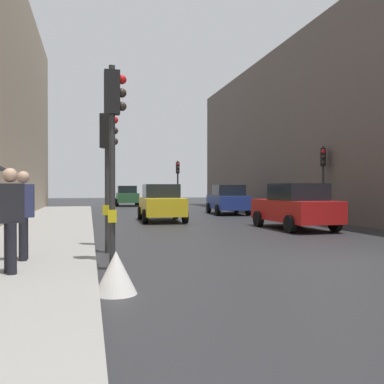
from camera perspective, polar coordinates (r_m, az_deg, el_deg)
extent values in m
plane|color=#28282B|center=(10.27, 19.39, -8.42)|extent=(120.00, 120.00, 0.00)
cube|color=gray|center=(14.69, -19.39, -5.39)|extent=(3.36, 40.00, 0.16)
cylinder|color=#2D2D2D|center=(10.85, -11.05, 1.38)|extent=(0.12, 0.12, 3.51)
cube|color=black|center=(10.94, -11.06, 7.86)|extent=(0.37, 0.34, 0.84)
cube|color=yellow|center=(10.87, -11.04, -2.34)|extent=(0.23, 0.25, 0.24)
sphere|color=red|center=(10.91, -10.13, 9.27)|extent=(0.18, 0.18, 0.18)
sphere|color=#2D231E|center=(10.87, -10.12, 7.91)|extent=(0.18, 0.18, 0.18)
sphere|color=#2D231E|center=(10.84, -10.12, 6.55)|extent=(0.18, 0.18, 0.18)
cylinder|color=#2D2D2D|center=(21.00, 16.80, 1.00)|extent=(0.12, 0.12, 3.52)
cube|color=black|center=(21.05, 16.81, 4.38)|extent=(0.35, 0.38, 0.84)
cube|color=yellow|center=(21.01, 16.79, -0.95)|extent=(0.25, 0.23, 0.24)
sphere|color=red|center=(20.87, 16.83, 5.13)|extent=(0.18, 0.18, 0.18)
sphere|color=#2D231E|center=(20.86, 16.83, 4.42)|extent=(0.18, 0.18, 0.18)
sphere|color=#2D231E|center=(20.84, 16.83, 3.70)|extent=(0.18, 0.18, 0.18)
cylinder|color=#2D2D2D|center=(8.55, -10.43, 3.10)|extent=(0.12, 0.12, 3.96)
cube|color=black|center=(8.74, -10.45, 12.70)|extent=(0.30, 0.24, 0.84)
cube|color=yellow|center=(8.56, -10.42, -3.12)|extent=(0.16, 0.20, 0.24)
sphere|color=red|center=(8.81, -9.18, 14.34)|extent=(0.18, 0.18, 0.18)
sphere|color=#2D231E|center=(8.75, -9.17, 12.69)|extent=(0.18, 0.18, 0.18)
sphere|color=#2D231E|center=(8.70, -9.17, 11.02)|extent=(0.18, 0.18, 0.18)
cylinder|color=#2D2D2D|center=(32.37, -1.89, 0.93)|extent=(0.12, 0.12, 3.60)
cube|color=black|center=(32.40, -1.89, 3.19)|extent=(0.25, 0.31, 0.84)
cube|color=yellow|center=(32.37, -1.89, -0.39)|extent=(0.21, 0.17, 0.24)
sphere|color=red|center=(32.23, -1.83, 3.67)|extent=(0.18, 0.18, 0.18)
sphere|color=#2D231E|center=(32.21, -1.83, 3.21)|extent=(0.18, 0.18, 0.18)
sphere|color=#2D231E|center=(32.20, -1.83, 2.74)|extent=(0.18, 0.18, 0.18)
cube|color=navy|center=(26.29, 4.68, -1.34)|extent=(2.13, 4.33, 0.80)
cube|color=black|center=(26.04, 4.81, 0.23)|extent=(1.75, 2.12, 0.64)
cylinder|color=black|center=(27.44, 2.20, -2.09)|extent=(0.27, 0.66, 0.64)
cylinder|color=black|center=(27.84, 5.84, -2.06)|extent=(0.27, 0.66, 0.64)
cylinder|color=black|center=(24.80, 3.39, -2.38)|extent=(0.27, 0.66, 0.64)
cylinder|color=black|center=(25.24, 7.39, -2.33)|extent=(0.27, 0.66, 0.64)
cube|color=#2D6038|center=(38.58, -8.50, -0.73)|extent=(1.91, 4.25, 0.80)
cube|color=black|center=(38.82, -8.53, 0.34)|extent=(1.65, 2.04, 0.64)
cylinder|color=black|center=(37.31, -7.00, -1.39)|extent=(0.24, 0.65, 0.64)
cylinder|color=black|center=(37.20, -9.77, -1.40)|extent=(0.24, 0.65, 0.64)
cylinder|color=black|center=(40.00, -7.33, -1.26)|extent=(0.24, 0.65, 0.64)
cylinder|color=black|center=(39.90, -9.91, -1.27)|extent=(0.24, 0.65, 0.64)
cube|color=yellow|center=(20.76, -4.03, -1.85)|extent=(1.94, 4.26, 0.80)
cube|color=black|center=(20.99, -4.12, 0.14)|extent=(1.67, 2.05, 0.64)
cylinder|color=black|center=(19.58, -0.91, -3.17)|extent=(0.24, 0.65, 0.64)
cylinder|color=black|center=(19.34, -6.17, -3.22)|extent=(0.24, 0.65, 0.64)
cylinder|color=black|center=(22.24, -2.17, -2.72)|extent=(0.24, 0.65, 0.64)
cylinder|color=black|center=(22.02, -6.80, -2.76)|extent=(0.24, 0.65, 0.64)
cube|color=red|center=(17.23, 13.26, -2.36)|extent=(1.96, 4.26, 0.80)
cube|color=black|center=(16.99, 13.68, 0.02)|extent=(1.67, 2.06, 0.64)
cylinder|color=black|center=(18.06, 8.69, -3.49)|extent=(0.24, 0.65, 0.64)
cylinder|color=black|center=(18.87, 13.69, -3.33)|extent=(0.24, 0.65, 0.64)
cylinder|color=black|center=(15.65, 12.75, -4.13)|extent=(0.24, 0.65, 0.64)
cylinder|color=black|center=(16.57, 18.25, -3.88)|extent=(0.24, 0.65, 0.64)
cylinder|color=black|center=(9.42, -21.15, -5.65)|extent=(0.16, 0.16, 0.85)
cylinder|color=black|center=(9.22, -21.28, -5.79)|extent=(0.16, 0.16, 0.85)
cube|color=navy|center=(9.27, -21.23, -1.07)|extent=(0.41, 0.27, 0.66)
sphere|color=tan|center=(9.26, -21.24, 1.83)|extent=(0.24, 0.24, 0.24)
cube|color=black|center=(9.30, -23.07, -1.07)|extent=(0.21, 0.29, 0.40)
cylinder|color=black|center=(8.05, -22.86, -6.71)|extent=(0.16, 0.16, 0.85)
cylinder|color=black|center=(7.86, -22.55, -6.89)|extent=(0.16, 0.16, 0.85)
cube|color=black|center=(7.90, -22.73, -1.36)|extent=(0.47, 0.39, 0.66)
sphere|color=tan|center=(7.89, -22.74, 2.05)|extent=(0.24, 0.24, 0.24)
cone|color=silver|center=(6.73, -9.94, -10.35)|extent=(0.64, 0.64, 0.65)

